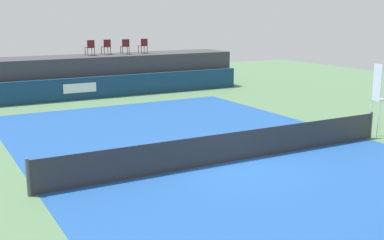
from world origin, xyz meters
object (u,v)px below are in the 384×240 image
Objects in this scene: spectator_chair_far_left at (90,47)px; spectator_chair_left at (106,46)px; spectator_chair_right at (143,45)px; spectator_chair_center at (125,46)px; net_post_near at (28,177)px; net_post_far at (371,125)px; umpire_chair at (378,96)px.

spectator_chair_far_left and spectator_chair_left have the same top height.
spectator_chair_left and spectator_chair_right have the same top height.
net_post_near is at bearing -119.60° from spectator_chair_center.
spectator_chair_left is at bearing 174.94° from spectator_chair_right.
spectator_chair_far_left and spectator_chair_right have the same top height.
net_post_near is (-7.58, -15.48, -2.19)m from spectator_chair_left.
spectator_chair_left is 1.11m from spectator_chair_center.
spectator_chair_right is (3.30, -0.03, 0.00)m from spectator_chair_far_left.
spectator_chair_far_left reaches higher than net_post_near.
spectator_chair_far_left is at bearing 178.98° from spectator_chair_center.
net_post_far is (12.40, 0.00, 0.00)m from net_post_near.
spectator_chair_far_left is 16.79m from net_post_near.
net_post_far is (2.56, -15.28, -2.19)m from spectator_chair_right.
umpire_chair is at bearing -75.18° from spectator_chair_center.
net_post_far is (3.73, -15.27, -2.19)m from spectator_chair_center.
spectator_chair_far_left is 1.00× the size of spectator_chair_right.
spectator_chair_left reaches higher than umpire_chair.
umpire_chair is 12.76m from net_post_near.
umpire_chair is 2.76× the size of net_post_near.
spectator_chair_left is 0.89× the size of net_post_far.
spectator_chair_far_left is 0.32× the size of umpire_chair.
net_post_near is 1.00× the size of net_post_far.
umpire_chair is 2.76× the size of net_post_far.
spectator_chair_far_left reaches higher than umpire_chair.
spectator_chair_right is (1.17, 0.01, 0.00)m from spectator_chair_center.
net_post_far is at bearing -80.51° from spectator_chair_right.
spectator_chair_right is 15.57m from umpire_chair.
umpire_chair is at bearing -71.66° from spectator_chair_left.
spectator_chair_right is at bearing 99.49° from net_post_far.
spectator_chair_center is 15.81m from umpire_chair.
spectator_chair_far_left is 1.00× the size of spectator_chair_left.
spectator_chair_far_left is 3.30m from spectator_chair_right.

